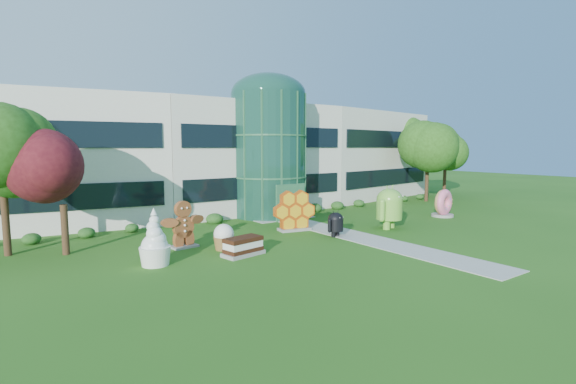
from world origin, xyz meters
TOP-DOWN VIEW (x-y plane):
  - ground at (0.00, 0.00)m, footprint 140.00×140.00m
  - building at (0.00, 18.00)m, footprint 46.00×15.00m
  - atrium at (0.00, 12.00)m, footprint 6.00×6.00m
  - walkway at (0.00, 2.00)m, footprint 2.40×20.00m
  - tree_red at (-15.50, 7.50)m, footprint 4.00×4.00m
  - trees_backdrop at (0.00, 13.00)m, footprint 52.00×8.00m
  - android_green at (3.71, 2.47)m, footprint 3.33×2.72m
  - android_black at (-1.03, 2.65)m, footprint 1.80×1.42m
  - donut at (11.08, 3.32)m, footprint 2.29×1.35m
  - gingerbread at (-9.87, 5.46)m, footprint 3.02×1.54m
  - ice_cream_sandwich at (-7.99, 2.00)m, footprint 2.34×1.47m
  - honeycomb at (-2.04, 5.66)m, footprint 3.27×1.70m
  - froyo at (-12.31, 2.80)m, footprint 2.08×2.08m
  - cupcake at (-8.27, 3.66)m, footprint 1.23×1.23m

SIDE VIEW (x-z plane):
  - ground at x=0.00m, z-range 0.00..0.00m
  - walkway at x=0.00m, z-range 0.00..0.04m
  - ice_cream_sandwich at x=-7.99m, z-range 0.00..0.97m
  - cupcake at x=-8.27m, z-range 0.00..1.44m
  - android_black at x=-1.03m, z-range 0.00..1.80m
  - donut at x=11.08m, z-range 0.00..2.25m
  - honeycomb at x=-2.04m, z-range 0.00..2.45m
  - gingerbread at x=-9.87m, z-range 0.00..2.66m
  - froyo at x=-12.31m, z-range 0.00..2.71m
  - android_green at x=3.71m, z-range 0.00..3.26m
  - tree_red at x=-15.50m, z-range 0.00..6.00m
  - trees_backdrop at x=0.00m, z-range 0.00..8.40m
  - building at x=0.00m, z-range 0.00..9.30m
  - atrium at x=0.00m, z-range 0.00..9.80m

